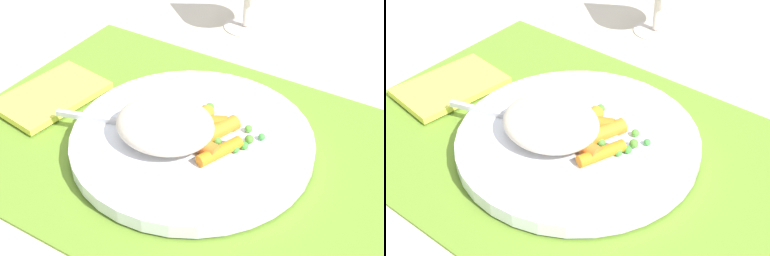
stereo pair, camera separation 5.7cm
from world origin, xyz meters
TOP-DOWN VIEW (x-y plane):
  - ground_plane at (0.00, 0.00)m, footprint 2.40×2.40m
  - placemat at (0.00, 0.00)m, footprint 0.52×0.36m
  - plate at (0.00, 0.00)m, footprint 0.26×0.26m
  - rice_mound at (-0.02, -0.02)m, footprint 0.11×0.09m
  - carrot_portion at (0.01, 0.01)m, footprint 0.08×0.08m
  - pea_scatter at (0.03, 0.00)m, footprint 0.09×0.09m
  - fork at (-0.03, -0.01)m, footprint 0.20×0.07m
  - napkin at (-0.19, -0.01)m, footprint 0.10×0.14m

SIDE VIEW (x-z plane):
  - ground_plane at x=0.00m, z-range 0.00..0.00m
  - placemat at x=0.00m, z-range 0.00..0.01m
  - napkin at x=-0.19m, z-range 0.01..0.01m
  - plate at x=0.00m, z-range 0.01..0.02m
  - fork at x=-0.03m, z-range 0.02..0.03m
  - pea_scatter at x=0.03m, z-range 0.02..0.03m
  - carrot_portion at x=0.01m, z-range 0.02..0.04m
  - rice_mound at x=-0.02m, z-range 0.02..0.06m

